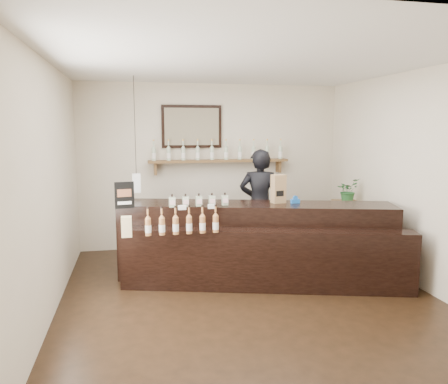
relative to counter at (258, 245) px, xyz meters
name	(u,v)px	position (x,y,z in m)	size (l,w,h in m)	color
ground	(249,297)	(-0.28, -0.56, -0.49)	(5.00, 5.00, 0.00)	black
room_shell	(250,158)	(-0.28, -0.56, 1.22)	(5.00, 5.00, 5.00)	beige
back_wall_decor	(204,146)	(-0.44, 1.81, 1.27)	(2.66, 0.96, 1.69)	brown
counter	(258,245)	(0.00, 0.00, 0.00)	(3.75, 1.97, 1.21)	black
promo_sign	(124,195)	(-1.74, 0.13, 0.72)	(0.24, 0.06, 0.34)	black
paper_bag	(278,189)	(0.32, 0.13, 0.74)	(0.20, 0.16, 0.39)	olive
tape_dispenser	(295,200)	(0.54, 0.06, 0.59)	(0.13, 0.06, 0.10)	blue
side_cabinet	(346,229)	(1.72, 0.82, -0.05)	(0.61, 0.71, 0.88)	brown
potted_plant	(348,190)	(1.72, 0.82, 0.58)	(0.35, 0.30, 0.39)	#26602D
shopkeeper	(260,197)	(0.31, 0.99, 0.49)	(0.71, 0.47, 1.96)	black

